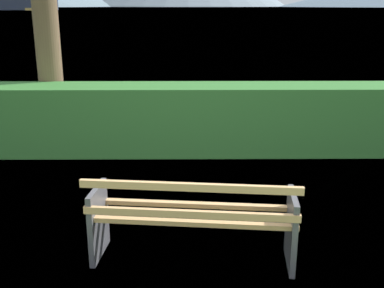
% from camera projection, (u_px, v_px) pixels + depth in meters
% --- Properties ---
extents(ground_plane, '(1400.00, 1400.00, 0.00)m').
position_uv_depth(ground_plane, '(193.00, 257.00, 4.34)').
color(ground_plane, '#4C6B33').
extents(water_surface, '(620.00, 620.00, 0.00)m').
position_uv_depth(water_surface, '(188.00, 8.00, 300.34)').
color(water_surface, slate).
rests_on(water_surface, ground_plane).
extents(park_bench, '(1.90, 0.76, 0.87)m').
position_uv_depth(park_bench, '(193.00, 218.00, 4.16)').
color(park_bench, tan).
rests_on(park_bench, ground_plane).
extents(hedge_row, '(10.51, 0.82, 1.07)m').
position_uv_depth(hedge_row, '(191.00, 119.00, 7.34)').
color(hedge_row, '#387A33').
rests_on(hedge_row, ground_plane).
extents(fishing_boat_near, '(9.34, 5.67, 1.85)m').
position_uv_depth(fishing_boat_near, '(36.00, 9.00, 187.33)').
color(fishing_boat_near, gold).
rests_on(fishing_boat_near, water_surface).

